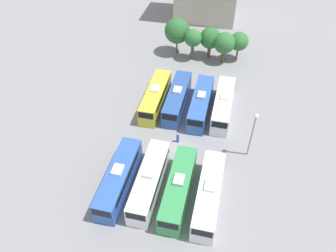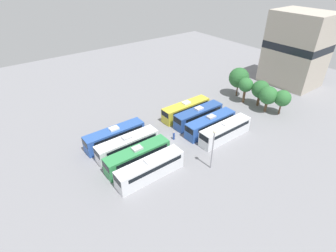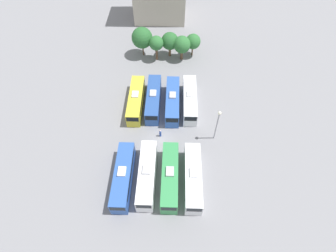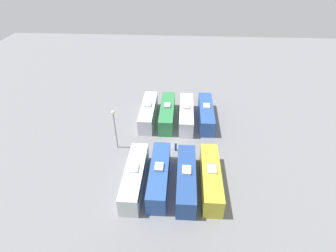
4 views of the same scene
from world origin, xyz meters
The scene contains 17 objects.
ground_plane centered at (0.00, 0.00, 0.00)m, with size 123.52×123.52×0.00m, color gray.
bus_0 centered at (-5.46, -8.31, 1.65)m, with size 2.56×10.98×3.36m.
bus_1 centered at (-1.76, -7.86, 1.65)m, with size 2.56×10.98×3.36m.
bus_2 centered at (1.84, -8.08, 1.65)m, with size 2.56×10.98×3.36m.
bus_3 centered at (5.42, -8.12, 1.65)m, with size 2.56×10.98×3.36m.
bus_4 centered at (-5.21, 8.04, 1.65)m, with size 2.56×10.98×3.36m.
bus_5 centered at (-1.84, 8.45, 1.65)m, with size 2.56×10.98×3.36m.
bus_6 centered at (1.91, 8.06, 1.65)m, with size 2.56×10.98×3.36m.
bus_7 centered at (5.27, 8.50, 1.65)m, with size 2.56×10.98×3.36m.
worker_person centered at (-0.12, 0.76, 0.77)m, with size 0.36×0.36×1.66m.
light_pole centered at (9.55, 0.60, 4.95)m, with size 0.60×0.60×7.21m.
tree_0 centered at (-5.29, 24.29, 4.59)m, with size 4.69×4.69×6.94m.
tree_1 centered at (-2.02, 22.76, 4.26)m, with size 3.21×3.21×5.95m.
tree_2 centered at (0.94, 24.20, 3.91)m, with size 3.90×3.90×5.90m.
tree_3 centered at (3.68, 23.10, 3.83)m, with size 3.83×3.83×5.78m.
tree_4 centered at (6.17, 24.49, 3.74)m, with size 3.41×3.41×5.46m.
depot_building centered at (-2.13, 41.56, 9.03)m, with size 13.25×10.47×17.90m.
Camera 2 is at (30.58, -23.93, 28.08)m, focal length 28.00 mm.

